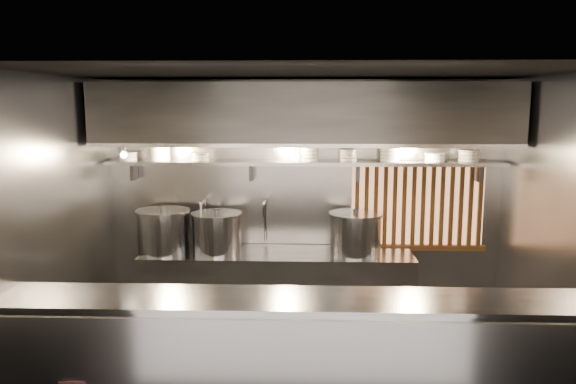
# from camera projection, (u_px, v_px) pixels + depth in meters

# --- Properties ---
(floor) EXTENTS (4.50, 4.50, 0.00)m
(floor) POSITION_uv_depth(u_px,v_px,m) (302.00, 378.00, 5.25)
(floor) COLOR black
(floor) RESTS_ON ground
(ceiling) EXTENTS (4.50, 4.50, 0.00)m
(ceiling) POSITION_uv_depth(u_px,v_px,m) (304.00, 73.00, 4.80)
(ceiling) COLOR black
(ceiling) RESTS_ON wall_back
(wall_back) EXTENTS (4.50, 0.00, 4.50)m
(wall_back) POSITION_uv_depth(u_px,v_px,m) (304.00, 202.00, 6.50)
(wall_back) COLOR gray
(wall_back) RESTS_ON floor
(wall_left) EXTENTS (0.00, 3.00, 3.00)m
(wall_left) POSITION_uv_depth(u_px,v_px,m) (56.00, 230.00, 5.10)
(wall_left) COLOR gray
(wall_left) RESTS_ON floor
(wall_right) EXTENTS (0.00, 3.00, 3.00)m
(wall_right) POSITION_uv_depth(u_px,v_px,m) (558.00, 234.00, 4.94)
(wall_right) COLOR gray
(wall_right) RESTS_ON floor
(serving_counter) EXTENTS (4.50, 0.56, 1.13)m
(serving_counter) POSITION_uv_depth(u_px,v_px,m) (301.00, 370.00, 4.21)
(serving_counter) COLOR #939397
(serving_counter) RESTS_ON floor
(cooking_bench) EXTENTS (3.00, 0.70, 0.90)m
(cooking_bench) POSITION_uv_depth(u_px,v_px,m) (277.00, 291.00, 6.30)
(cooking_bench) COLOR #939397
(cooking_bench) RESTS_ON floor
(bowl_shelf) EXTENTS (4.40, 0.34, 0.04)m
(bowl_shelf) POSITION_uv_depth(u_px,v_px,m) (304.00, 163.00, 6.25)
(bowl_shelf) COLOR #939397
(bowl_shelf) RESTS_ON wall_back
(exhaust_hood) EXTENTS (4.40, 0.81, 0.65)m
(exhaust_hood) POSITION_uv_depth(u_px,v_px,m) (304.00, 114.00, 5.94)
(exhaust_hood) COLOR #2D2D30
(exhaust_hood) RESTS_ON ceiling
(wood_screen) EXTENTS (1.56, 0.09, 1.04)m
(wood_screen) POSITION_uv_depth(u_px,v_px,m) (418.00, 206.00, 6.41)
(wood_screen) COLOR #FFB072
(wood_screen) RESTS_ON wall_back
(faucet_left) EXTENTS (0.04, 0.30, 0.50)m
(faucet_left) POSITION_uv_depth(u_px,v_px,m) (204.00, 212.00, 6.43)
(faucet_left) COLOR silver
(faucet_left) RESTS_ON wall_back
(faucet_right) EXTENTS (0.04, 0.30, 0.50)m
(faucet_right) POSITION_uv_depth(u_px,v_px,m) (265.00, 212.00, 6.40)
(faucet_right) COLOR silver
(faucet_right) RESTS_ON wall_back
(heat_lamp) EXTENTS (0.25, 0.35, 0.20)m
(heat_lamp) POSITION_uv_depth(u_px,v_px,m) (122.00, 149.00, 5.82)
(heat_lamp) COLOR #939397
(heat_lamp) RESTS_ON exhaust_hood
(pendant_bulb) EXTENTS (0.09, 0.09, 0.19)m
(pendant_bulb) POSITION_uv_depth(u_px,v_px,m) (295.00, 157.00, 6.12)
(pendant_bulb) COLOR #2D2D30
(pendant_bulb) RESTS_ON exhaust_hood
(stock_pot_left) EXTENTS (0.59, 0.59, 0.48)m
(stock_pot_left) POSITION_uv_depth(u_px,v_px,m) (217.00, 232.00, 6.21)
(stock_pot_left) COLOR #939397
(stock_pot_left) RESTS_ON cooking_bench
(stock_pot_mid) EXTENTS (0.72, 0.72, 0.52)m
(stock_pot_mid) POSITION_uv_depth(u_px,v_px,m) (164.00, 231.00, 6.21)
(stock_pot_mid) COLOR #939397
(stock_pot_mid) RESTS_ON cooking_bench
(stock_pot_right) EXTENTS (0.68, 0.68, 0.50)m
(stock_pot_right) POSITION_uv_depth(u_px,v_px,m) (355.00, 233.00, 6.14)
(stock_pot_right) COLOR #939397
(stock_pot_right) RESTS_ON cooking_bench
(bowl_stack_0) EXTENTS (0.21, 0.21, 0.09)m
(bowl_stack_0) POSITION_uv_depth(u_px,v_px,m) (128.00, 156.00, 6.31)
(bowl_stack_0) COLOR white
(bowl_stack_0) RESTS_ON bowl_shelf
(bowl_stack_1) EXTENTS (0.23, 0.23, 0.17)m
(bowl_stack_1) POSITION_uv_depth(u_px,v_px,m) (160.00, 153.00, 6.29)
(bowl_stack_1) COLOR white
(bowl_stack_1) RESTS_ON bowl_shelf
(bowl_stack_2) EXTENTS (0.21, 0.21, 0.09)m
(bowl_stack_2) POSITION_uv_depth(u_px,v_px,m) (200.00, 157.00, 6.28)
(bowl_stack_2) COLOR white
(bowl_stack_2) RESTS_ON bowl_shelf
(bowl_stack_3) EXTENTS (0.20, 0.20, 0.17)m
(bowl_stack_3) POSITION_uv_depth(u_px,v_px,m) (310.00, 154.00, 6.23)
(bowl_stack_3) COLOR white
(bowl_stack_3) RESTS_ON bowl_shelf
(bowl_stack_4) EXTENTS (0.20, 0.20, 0.13)m
(bowl_stack_4) POSITION_uv_depth(u_px,v_px,m) (348.00, 155.00, 6.22)
(bowl_stack_4) COLOR white
(bowl_stack_4) RESTS_ON bowl_shelf
(bowl_stack_5) EXTENTS (0.23, 0.23, 0.17)m
(bowl_stack_5) POSITION_uv_depth(u_px,v_px,m) (390.00, 154.00, 6.20)
(bowl_stack_5) COLOR white
(bowl_stack_5) RESTS_ON bowl_shelf
(bowl_stack_6) EXTENTS (0.23, 0.23, 0.09)m
(bowl_stack_6) POSITION_uv_depth(u_px,v_px,m) (435.00, 157.00, 6.19)
(bowl_stack_6) COLOR white
(bowl_stack_6) RESTS_ON bowl_shelf
(bowl_stack_7) EXTENTS (0.24, 0.24, 0.13)m
(bowl_stack_7) POSITION_uv_depth(u_px,v_px,m) (469.00, 156.00, 6.17)
(bowl_stack_7) COLOR white
(bowl_stack_7) RESTS_ON bowl_shelf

